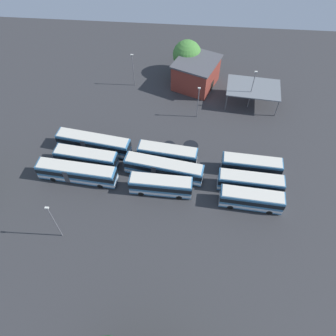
{
  "coord_description": "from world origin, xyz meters",
  "views": [
    {
      "loc": [
        3.4,
        -34.42,
        46.21
      ],
      "look_at": [
        0.41,
        0.59,
        1.51
      ],
      "focal_mm": 34.41,
      "sensor_mm": 36.0,
      "label": 1
    }
  ],
  "objects_px": {
    "bus_row2_slot1": "(250,183)",
    "tree_northwest": "(187,55)",
    "bus_row1_slot1": "(164,168)",
    "depot_building": "(196,73)",
    "lamp_post_mid_lot": "(252,89)",
    "lamp_post_near_entrance": "(54,221)",
    "lamp_post_by_building": "(133,69)",
    "bus_row1_slot0": "(161,185)",
    "bus_row0_slot1": "(86,158)",
    "bus_row2_slot0": "(251,199)",
    "bus_row1_slot2": "(168,154)",
    "lamp_post_far_corner": "(198,101)",
    "bus_row0_slot2": "(94,143)",
    "bus_row2_slot2": "(251,165)",
    "bus_row0_slot0": "(77,173)",
    "maintenance_shelter": "(254,88)"
  },
  "relations": [
    {
      "from": "lamp_post_near_entrance",
      "to": "tree_northwest",
      "type": "relative_size",
      "value": 1.01
    },
    {
      "from": "bus_row2_slot2",
      "to": "lamp_post_near_entrance",
      "type": "height_order",
      "value": "lamp_post_near_entrance"
    },
    {
      "from": "bus_row2_slot0",
      "to": "lamp_post_far_corner",
      "type": "height_order",
      "value": "lamp_post_far_corner"
    },
    {
      "from": "bus_row1_slot0",
      "to": "bus_row1_slot2",
      "type": "height_order",
      "value": "same"
    },
    {
      "from": "depot_building",
      "to": "maintenance_shelter",
      "type": "xyz_separation_m",
      "value": [
        12.11,
        -5.25,
        0.77
      ]
    },
    {
      "from": "bus_row2_slot2",
      "to": "lamp_post_far_corner",
      "type": "xyz_separation_m",
      "value": [
        -9.92,
        13.77,
        2.28
      ]
    },
    {
      "from": "bus_row0_slot0",
      "to": "bus_row1_slot0",
      "type": "relative_size",
      "value": 1.32
    },
    {
      "from": "lamp_post_near_entrance",
      "to": "bus_row1_slot1",
      "type": "bearing_deg",
      "value": 41.91
    },
    {
      "from": "tree_northwest",
      "to": "bus_row0_slot1",
      "type": "bearing_deg",
      "value": -119.58
    },
    {
      "from": "bus_row2_slot1",
      "to": "lamp_post_by_building",
      "type": "distance_m",
      "value": 36.07
    },
    {
      "from": "bus_row1_slot2",
      "to": "depot_building",
      "type": "bearing_deg",
      "value": 79.37
    },
    {
      "from": "bus_row0_slot1",
      "to": "lamp_post_far_corner",
      "type": "relative_size",
      "value": 1.54
    },
    {
      "from": "bus_row0_slot0",
      "to": "depot_building",
      "type": "bearing_deg",
      "value": 55.49
    },
    {
      "from": "bus_row0_slot1",
      "to": "lamp_post_far_corner",
      "type": "bearing_deg",
      "value": 36.72
    },
    {
      "from": "bus_row2_slot0",
      "to": "bus_row0_slot0",
      "type": "bearing_deg",
      "value": 174.37
    },
    {
      "from": "bus_row2_slot1",
      "to": "tree_northwest",
      "type": "relative_size",
      "value": 1.34
    },
    {
      "from": "bus_row1_slot0",
      "to": "bus_row2_slot0",
      "type": "distance_m",
      "value": 15.07
    },
    {
      "from": "bus_row0_slot0",
      "to": "lamp_post_by_building",
      "type": "bearing_deg",
      "value": 77.72
    },
    {
      "from": "bus_row1_slot1",
      "to": "tree_northwest",
      "type": "xyz_separation_m",
      "value": [
        2.5,
        30.4,
        3.22
      ]
    },
    {
      "from": "bus_row2_slot0",
      "to": "lamp_post_near_entrance",
      "type": "bearing_deg",
      "value": -164.73
    },
    {
      "from": "lamp_post_by_building",
      "to": "bus_row1_slot0",
      "type": "bearing_deg",
      "value": -72.81
    },
    {
      "from": "lamp_post_near_entrance",
      "to": "tree_northwest",
      "type": "xyz_separation_m",
      "value": [
        17.23,
        43.62,
        0.43
      ]
    },
    {
      "from": "bus_row0_slot1",
      "to": "bus_row1_slot1",
      "type": "relative_size",
      "value": 0.81
    },
    {
      "from": "bus_row1_slot2",
      "to": "bus_row1_slot0",
      "type": "bearing_deg",
      "value": -94.52
    },
    {
      "from": "bus_row1_slot1",
      "to": "bus_row2_slot1",
      "type": "relative_size",
      "value": 1.27
    },
    {
      "from": "bus_row1_slot1",
      "to": "depot_building",
      "type": "distance_m",
      "value": 26.91
    },
    {
      "from": "bus_row0_slot2",
      "to": "bus_row1_slot0",
      "type": "distance_m",
      "value": 15.97
    },
    {
      "from": "lamp_post_mid_lot",
      "to": "lamp_post_near_entrance",
      "type": "distance_m",
      "value": 45.12
    },
    {
      "from": "depot_building",
      "to": "bus_row2_slot2",
      "type": "bearing_deg",
      "value": -66.53
    },
    {
      "from": "bus_row2_slot1",
      "to": "bus_row0_slot2",
      "type": "bearing_deg",
      "value": 166.86
    },
    {
      "from": "bus_row1_slot0",
      "to": "bus_row1_slot1",
      "type": "distance_m",
      "value": 3.63
    },
    {
      "from": "bus_row2_slot0",
      "to": "bus_row2_slot2",
      "type": "height_order",
      "value": "same"
    },
    {
      "from": "bus_row1_slot2",
      "to": "bus_row2_slot1",
      "type": "bearing_deg",
      "value": -19.39
    },
    {
      "from": "bus_row2_slot1",
      "to": "lamp_post_mid_lot",
      "type": "xyz_separation_m",
      "value": [
        1.23,
        21.41,
        3.09
      ]
    },
    {
      "from": "bus_row0_slot1",
      "to": "bus_row1_slot0",
      "type": "distance_m",
      "value": 14.76
    },
    {
      "from": "bus_row1_slot2",
      "to": "lamp_post_far_corner",
      "type": "height_order",
      "value": "lamp_post_far_corner"
    },
    {
      "from": "bus_row1_slot1",
      "to": "depot_building",
      "type": "xyz_separation_m",
      "value": [
        4.76,
        26.45,
        1.31
      ]
    },
    {
      "from": "depot_building",
      "to": "bus_row0_slot0",
      "type": "bearing_deg",
      "value": -124.51
    },
    {
      "from": "bus_row2_slot1",
      "to": "tree_northwest",
      "type": "distance_m",
      "value": 34.65
    },
    {
      "from": "depot_building",
      "to": "bus_row0_slot1",
      "type": "bearing_deg",
      "value": -126.71
    },
    {
      "from": "bus_row1_slot0",
      "to": "lamp_post_far_corner",
      "type": "xyz_separation_m",
      "value": [
        5.59,
        19.39,
        2.28
      ]
    },
    {
      "from": "bus_row0_slot1",
      "to": "bus_row2_slot2",
      "type": "relative_size",
      "value": 1.08
    },
    {
      "from": "bus_row2_slot0",
      "to": "lamp_post_far_corner",
      "type": "distance_m",
      "value": 23.03
    },
    {
      "from": "bus_row2_slot1",
      "to": "lamp_post_by_building",
      "type": "height_order",
      "value": "lamp_post_by_building"
    },
    {
      "from": "bus_row2_slot1",
      "to": "depot_building",
      "type": "distance_m",
      "value": 30.04
    },
    {
      "from": "bus_row0_slot1",
      "to": "tree_northwest",
      "type": "distance_m",
      "value": 33.74
    },
    {
      "from": "maintenance_shelter",
      "to": "bus_row0_slot1",
      "type": "bearing_deg",
      "value": -147.11
    },
    {
      "from": "bus_row1_slot1",
      "to": "bus_row2_slot2",
      "type": "bearing_deg",
      "value": 7.37
    },
    {
      "from": "bus_row2_slot0",
      "to": "lamp_post_mid_lot",
      "type": "xyz_separation_m",
      "value": [
        1.32,
        24.78,
        3.09
      ]
    },
    {
      "from": "bus_row0_slot1",
      "to": "bus_row1_slot0",
      "type": "relative_size",
      "value": 1.08
    }
  ]
}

